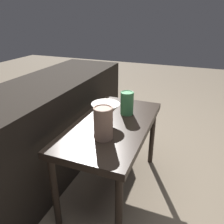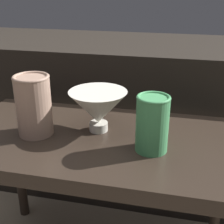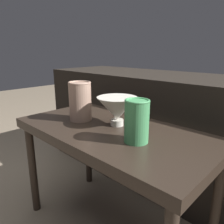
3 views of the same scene
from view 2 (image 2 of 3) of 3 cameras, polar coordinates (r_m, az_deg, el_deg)
The scene contains 5 objects.
table at distance 0.89m, azimuth -2.50°, elevation -7.67°, with size 0.81×0.42×0.49m.
couch_backdrop at distance 1.40m, azimuth 3.25°, elevation -0.50°, with size 1.75×0.50×0.65m.
bowl at distance 0.87m, azimuth -2.54°, elevation 0.77°, with size 0.16×0.16×0.12m.
vase_textured_left at distance 0.87m, azimuth -14.14°, elevation 1.31°, with size 0.10×0.10×0.17m.
vase_colorful_right at distance 0.77m, azimuth 7.38°, elevation -2.02°, with size 0.08×0.08×0.15m.
Camera 2 is at (0.21, -0.73, 0.89)m, focal length 50.00 mm.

